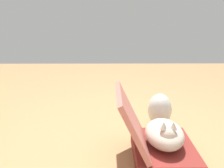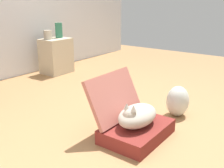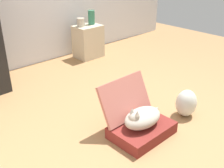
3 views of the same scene
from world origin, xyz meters
The scene contains 8 objects.
ground_plane centered at (0.00, 0.00, 0.00)m, with size 7.68×7.68×0.00m, color #9E7247.
suitcase_base centered at (-0.26, -0.39, 0.06)m, with size 0.63×0.45×0.12m, color maroon.
suitcase_lid centered at (-0.26, -0.14, 0.33)m, with size 0.63×0.45×0.04m, color #B26356.
cat centered at (-0.27, -0.39, 0.22)m, with size 0.52×0.28×0.23m.
plastic_bag_white centered at (0.40, -0.47, 0.16)m, with size 0.25×0.23×0.32m, color silver.
side_table centered at (0.83, 1.85, 0.28)m, with size 0.46×0.36×0.57m, color beige.
vase_tall centered at (0.72, 1.89, 0.64)m, with size 0.13×0.13×0.14m, color #B7AD99.
vase_short centered at (0.95, 1.88, 0.69)m, with size 0.12×0.12×0.24m, color #2D7051.
Camera 3 is at (-2.10, -1.89, 1.73)m, focal length 44.20 mm.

